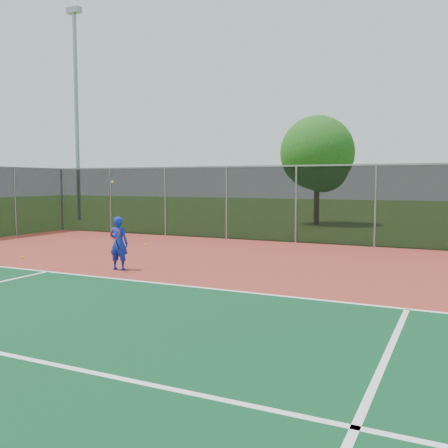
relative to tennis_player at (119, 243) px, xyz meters
The scene contains 10 objects.
ground 6.88m from the tennis_player, 36.66° to the right, with size 120.00×120.00×0.00m, color #2F5017.
court_apron 5.91m from the tennis_player, 20.79° to the right, with size 30.00×20.00×0.02m, color maroon.
court_lines 9.59m from the tennis_player, 38.55° to the right, with size 22.10×13.05×0.00m.
fence_back 9.67m from the tennis_player, 55.30° to the left, with size 30.00×0.06×3.03m.
tennis_player is the anchor object (origin of this frame).
practice_ball_0 4.08m from the tennis_player, behind, with size 0.07×0.07×0.07m, color #CBE41A.
practice_ball_2 7.04m from the tennis_player, 119.32° to the left, with size 0.07×0.07×0.07m, color #CBE41A.
practice_ball_3 5.19m from the tennis_player, 116.39° to the left, with size 0.07×0.07×0.07m, color #CBE41A.
floodlight_nw 19.83m from the tennis_player, 134.92° to the left, with size 0.90×0.40×12.87m.
tree_back_left 16.84m from the tennis_player, 86.32° to the left, with size 4.12×4.12×6.06m.
Camera 1 is at (2.86, -6.75, 2.42)m, focal length 40.00 mm.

